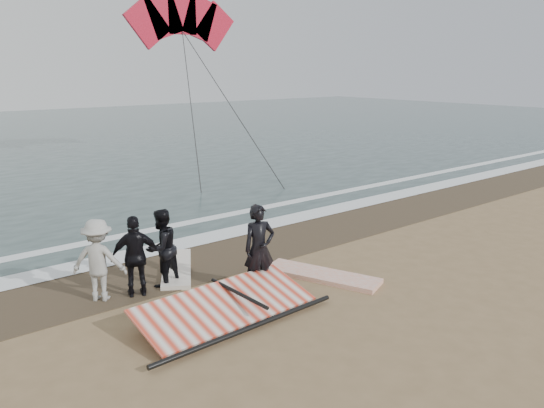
{
  "coord_description": "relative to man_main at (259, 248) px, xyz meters",
  "views": [
    {
      "loc": [
        -7.91,
        -6.69,
        4.78
      ],
      "look_at": [
        -0.21,
        3.0,
        1.6
      ],
      "focal_mm": 35.0,
      "sensor_mm": 36.0,
      "label": 1
    }
  ],
  "objects": [
    {
      "name": "ground",
      "position": [
        1.33,
        -2.04,
        -0.97
      ],
      "size": [
        120.0,
        120.0,
        0.0
      ],
      "primitive_type": "plane",
      "color": "#8C704C",
      "rests_on": "ground"
    },
    {
      "name": "sea",
      "position": [
        1.33,
        30.96,
        -0.96
      ],
      "size": [
        120.0,
        54.0,
        0.02
      ],
      "primitive_type": "cube",
      "color": "#233838",
      "rests_on": "ground"
    },
    {
      "name": "foam_near",
      "position": [
        1.33,
        3.86,
        -0.95
      ],
      "size": [
        120.0,
        0.9,
        0.01
      ],
      "primitive_type": "cube",
      "color": "white",
      "rests_on": "sea"
    },
    {
      "name": "trio_cluster",
      "position": [
        -2.3,
        1.59,
        -0.09
      ],
      "size": [
        2.56,
        1.31,
        1.79
      ],
      "color": "black",
      "rests_on": "ground"
    },
    {
      "name": "foam_far",
      "position": [
        1.33,
        5.56,
        -0.95
      ],
      "size": [
        120.0,
        0.45,
        0.01
      ],
      "primitive_type": "cube",
      "color": "white",
      "rests_on": "sea"
    },
    {
      "name": "man_main",
      "position": [
        0.0,
        0.0,
        0.0
      ],
      "size": [
        0.8,
        0.63,
        1.95
      ],
      "primitive_type": "imported",
      "rotation": [
        0.0,
        0.0,
        -0.25
      ],
      "color": "black",
      "rests_on": "ground"
    },
    {
      "name": "kite_red",
      "position": [
        7.42,
        16.22,
        5.95
      ],
      "size": [
        6.87,
        4.57,
        11.1
      ],
      "color": "red",
      "rests_on": "ground"
    },
    {
      "name": "board_white",
      "position": [
        1.59,
        -0.34,
        -0.92
      ],
      "size": [
        1.74,
        2.83,
        0.11
      ],
      "primitive_type": "cube",
      "rotation": [
        0.0,
        0.0,
        0.39
      ],
      "color": "white",
      "rests_on": "ground"
    },
    {
      "name": "board_cream",
      "position": [
        -0.86,
        2.2,
        -0.92
      ],
      "size": [
        1.81,
        2.49,
        0.1
      ],
      "primitive_type": "cube",
      "rotation": [
        0.0,
        0.0,
        -0.52
      ],
      "color": "white",
      "rests_on": "ground"
    },
    {
      "name": "wet_sand",
      "position": [
        1.33,
        2.46,
        -0.97
      ],
      "size": [
        120.0,
        2.8,
        0.01
      ],
      "primitive_type": "cube",
      "color": "#4C3D2B",
      "rests_on": "ground"
    },
    {
      "name": "sail_rig",
      "position": [
        -1.41,
        -0.56,
        -0.78
      ],
      "size": [
        4.16,
        1.84,
        0.49
      ],
      "color": "black",
      "rests_on": "ground"
    }
  ]
}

